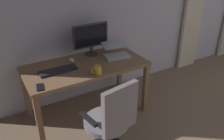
% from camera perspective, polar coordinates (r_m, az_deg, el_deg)
% --- Properties ---
extents(curtain_right_panel, '(0.42, 0.06, 2.35)m').
position_cam_1_polar(curtain_right_panel, '(4.41, 19.67, 15.00)').
color(curtain_right_panel, beige).
rests_on(curtain_right_panel, ground).
extents(desk, '(1.49, 0.74, 0.74)m').
position_cam_1_polar(desk, '(2.93, -6.47, -0.21)').
color(desk, '#886243').
rests_on(desk, ground).
extents(office_chair, '(0.56, 0.56, 1.00)m').
position_cam_1_polar(office_chair, '(2.32, -0.43, -14.20)').
color(office_chair, black).
rests_on(office_chair, ground).
extents(computer_monitor, '(0.49, 0.18, 0.42)m').
position_cam_1_polar(computer_monitor, '(3.09, -5.23, 8.05)').
color(computer_monitor, '#333338').
rests_on(computer_monitor, desk).
extents(computer_keyboard, '(0.44, 0.14, 0.02)m').
position_cam_1_polar(computer_keyboard, '(2.77, -13.05, -0.12)').
color(computer_keyboard, '#232328').
rests_on(computer_keyboard, desk).
extents(laptop, '(0.37, 0.39, 0.15)m').
position_cam_1_polar(laptop, '(3.10, 0.95, 4.52)').
color(laptop, '#B7BCC1').
rests_on(laptop, desk).
extents(computer_mouse, '(0.06, 0.10, 0.04)m').
position_cam_1_polar(computer_mouse, '(2.99, -9.88, 2.39)').
color(computer_mouse, white).
rests_on(computer_mouse, desk).
extents(cell_phone_by_monitor, '(0.09, 0.15, 0.01)m').
position_cam_1_polar(cell_phone_by_monitor, '(2.50, -17.26, -4.05)').
color(cell_phone_by_monitor, black).
rests_on(cell_phone_by_monitor, desk).
extents(mug_coffee, '(0.13, 0.08, 0.10)m').
position_cam_1_polar(mug_coffee, '(2.63, -3.57, 0.00)').
color(mug_coffee, gold).
rests_on(mug_coffee, desk).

